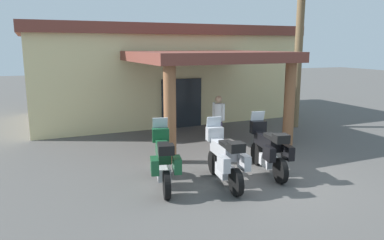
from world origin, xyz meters
name	(u,v)px	position (x,y,z in m)	size (l,w,h in m)	color
ground_plane	(265,177)	(0.00, 0.00, 0.00)	(80.00, 80.00, 0.00)	#514F4C
motel_building	(158,71)	(-0.13, 9.72, 2.23)	(12.80, 11.76, 4.38)	beige
motorcycle_green	(163,160)	(-2.77, 0.31, 0.70)	(0.91, 2.19, 1.61)	black
motorcycle_silver	(225,158)	(-1.28, -0.10, 0.70)	(0.74, 2.21, 1.61)	black
motorcycle_black	(269,149)	(0.21, 0.20, 0.70)	(0.82, 2.21, 1.61)	black
pedestrian	(218,117)	(0.20, 3.41, 1.03)	(0.32, 0.48, 1.77)	#3F334C
palm_tree_near_portico	(301,1)	(4.61, 4.95, 5.26)	(2.52, 2.56, 6.87)	brown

